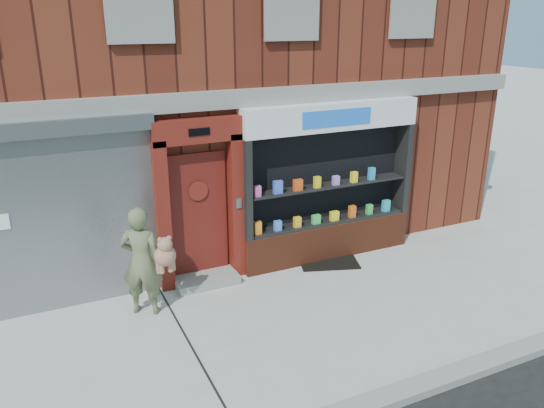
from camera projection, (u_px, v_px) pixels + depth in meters
ground at (288, 321)px, 8.16m from camera, size 80.00×80.00×0.00m
curb at (369, 405)px, 6.31m from camera, size 60.00×0.30×0.12m
building at (170, 37)px, 11.95m from camera, size 12.00×8.16×8.00m
shutter_bay at (56, 206)px, 8.03m from camera, size 3.10×0.30×3.04m
red_door_bay at (200, 203)px, 8.97m from camera, size 1.52×0.58×2.90m
pharmacy_bay at (328, 189)px, 9.96m from camera, size 3.50×0.41×3.00m
woman at (144, 260)px, 8.14m from camera, size 0.90×0.68×1.76m
doormat at (328, 261)px, 10.14m from camera, size 1.28×1.08×0.03m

